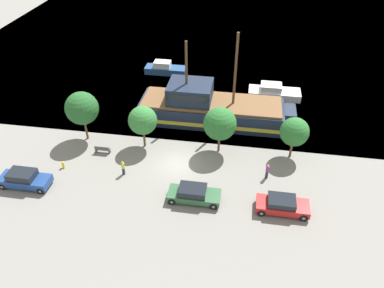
# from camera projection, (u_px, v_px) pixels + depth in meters

# --- Properties ---
(ground_plane) EXTENTS (160.00, 160.00, 0.00)m
(ground_plane) POSITION_uv_depth(u_px,v_px,m) (177.00, 164.00, 37.69)
(ground_plane) COLOR gray
(water_surface) EXTENTS (80.00, 80.00, 0.00)m
(water_surface) POSITION_uv_depth(u_px,v_px,m) (220.00, 22.00, 72.64)
(water_surface) COLOR #33566B
(water_surface) RESTS_ON ground
(pirate_ship) EXTENTS (17.82, 5.29, 10.70)m
(pirate_ship) POSITION_uv_depth(u_px,v_px,m) (209.00, 108.00, 43.43)
(pirate_ship) COLOR #192338
(pirate_ship) RESTS_ON water_surface
(moored_boat_dockside) EXTENTS (6.61, 2.52, 1.75)m
(moored_boat_dockside) POSITION_uv_depth(u_px,v_px,m) (274.00, 92.00, 48.43)
(moored_boat_dockside) COLOR silver
(moored_boat_dockside) RESTS_ON water_surface
(moored_boat_outer) EXTENTS (5.86, 2.04, 1.77)m
(moored_boat_outer) POSITION_uv_depth(u_px,v_px,m) (165.00, 69.00, 54.07)
(moored_boat_outer) COLOR navy
(moored_boat_outer) RESTS_ON water_surface
(parked_car_curb_front) EXTENTS (4.67, 1.96, 1.46)m
(parked_car_curb_front) POSITION_uv_depth(u_px,v_px,m) (194.00, 194.00, 33.21)
(parked_car_curb_front) COLOR #2D5B38
(parked_car_curb_front) RESTS_ON ground_plane
(parked_car_curb_mid) EXTENTS (4.71, 1.89, 1.63)m
(parked_car_curb_mid) POSITION_uv_depth(u_px,v_px,m) (24.00, 179.00, 34.69)
(parked_car_curb_mid) COLOR navy
(parked_car_curb_mid) RESTS_ON ground_plane
(parked_car_curb_rear) EXTENTS (4.52, 1.98, 1.43)m
(parked_car_curb_rear) POSITION_uv_depth(u_px,v_px,m) (282.00, 205.00, 32.13)
(parked_car_curb_rear) COLOR #B21E1E
(parked_car_curb_rear) RESTS_ON ground_plane
(fire_hydrant) EXTENTS (0.42, 0.25, 0.76)m
(fire_hydrant) POSITION_uv_depth(u_px,v_px,m) (63.00, 164.00, 37.01)
(fire_hydrant) COLOR yellow
(fire_hydrant) RESTS_ON ground_plane
(bench_promenade_east) EXTENTS (1.56, 0.45, 0.85)m
(bench_promenade_east) POSITION_uv_depth(u_px,v_px,m) (102.00, 149.00, 38.95)
(bench_promenade_east) COLOR #4C4742
(bench_promenade_east) RESTS_ON ground_plane
(pedestrian_walking_near) EXTENTS (0.32, 0.32, 1.57)m
(pedestrian_walking_near) POSITION_uv_depth(u_px,v_px,m) (123.00, 168.00, 36.00)
(pedestrian_walking_near) COLOR #232838
(pedestrian_walking_near) RESTS_ON ground_plane
(pedestrian_walking_far) EXTENTS (0.32, 0.32, 1.60)m
(pedestrian_walking_far) POSITION_uv_depth(u_px,v_px,m) (267.00, 171.00, 35.56)
(pedestrian_walking_far) COLOR #232838
(pedestrian_walking_far) RESTS_ON ground_plane
(tree_row_east) EXTENTS (3.49, 3.49, 5.59)m
(tree_row_east) POSITION_uv_depth(u_px,v_px,m) (82.00, 108.00, 39.02)
(tree_row_east) COLOR brown
(tree_row_east) RESTS_ON ground_plane
(tree_row_mideast) EXTENTS (2.99, 2.99, 4.72)m
(tree_row_mideast) POSITION_uv_depth(u_px,v_px,m) (143.00, 120.00, 38.28)
(tree_row_mideast) COLOR brown
(tree_row_mideast) RESTS_ON ground_plane
(tree_row_midwest) EXTENTS (3.37, 3.37, 5.07)m
(tree_row_midwest) POSITION_uv_depth(u_px,v_px,m) (220.00, 124.00, 37.48)
(tree_row_midwest) COLOR brown
(tree_row_midwest) RESTS_ON ground_plane
(tree_row_west) EXTENTS (2.89, 2.89, 4.51)m
(tree_row_west) POSITION_uv_depth(u_px,v_px,m) (294.00, 132.00, 36.91)
(tree_row_west) COLOR brown
(tree_row_west) RESTS_ON ground_plane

